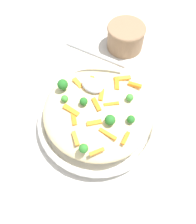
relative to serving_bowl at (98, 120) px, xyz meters
name	(u,v)px	position (x,y,z in m)	size (l,w,h in m)	color
ground_plane	(98,123)	(0.00, 0.00, -0.02)	(2.40, 2.40, 0.00)	beige
serving_bowl	(98,120)	(0.00, 0.00, 0.00)	(0.30, 0.30, 0.04)	white
pasta_mound	(98,111)	(0.00, 0.00, 0.04)	(0.26, 0.26, 0.07)	beige
carrot_piece_0	(94,123)	(0.02, -0.04, 0.08)	(0.03, 0.01, 0.01)	orange
carrot_piece_1	(124,79)	(0.00, 0.10, 0.07)	(0.04, 0.01, 0.01)	orange
carrot_piece_2	(96,104)	(0.00, -0.01, 0.08)	(0.04, 0.01, 0.01)	orange
carrot_piece_3	(118,84)	(0.00, 0.07, 0.07)	(0.04, 0.01, 0.01)	orange
carrot_piece_4	(126,138)	(0.10, -0.03, 0.07)	(0.03, 0.01, 0.01)	orange
carrot_piece_5	(111,104)	(0.03, 0.02, 0.08)	(0.04, 0.01, 0.01)	orange
carrot_piece_6	(97,152)	(0.07, -0.09, 0.07)	(0.03, 0.01, 0.01)	orange
carrot_piece_7	(135,85)	(0.04, 0.10, 0.07)	(0.03, 0.01, 0.01)	orange
carrot_piece_8	(102,95)	(-0.01, 0.02, 0.08)	(0.03, 0.01, 0.01)	orange
carrot_piece_9	(76,138)	(0.01, -0.10, 0.07)	(0.03, 0.01, 0.01)	orange
carrot_piece_10	(78,83)	(-0.08, 0.02, 0.07)	(0.03, 0.01, 0.01)	orange
carrot_piece_11	(108,134)	(0.06, -0.05, 0.07)	(0.04, 0.01, 0.01)	orange
carrot_piece_12	(89,83)	(-0.05, 0.03, 0.08)	(0.04, 0.01, 0.01)	orange
carrot_piece_13	(74,119)	(-0.02, -0.06, 0.07)	(0.03, 0.01, 0.01)	orange
carrot_piece_14	(71,110)	(-0.04, -0.05, 0.07)	(0.04, 0.01, 0.01)	orange
broccoli_floret_0	(63,85)	(-0.09, -0.01, 0.09)	(0.03, 0.03, 0.03)	#205B1C
broccoli_floret_1	(131,119)	(0.08, 0.01, 0.08)	(0.02, 0.02, 0.02)	#205B1C
broccoli_floret_2	(130,98)	(0.05, 0.05, 0.08)	(0.02, 0.02, 0.02)	#377928
broccoli_floret_3	(84,148)	(0.05, -0.11, 0.08)	(0.02, 0.02, 0.02)	#296820
broccoli_floret_4	(65,99)	(-0.07, -0.04, 0.08)	(0.02, 0.02, 0.02)	#377928
broccoli_floret_5	(110,120)	(0.05, -0.02, 0.09)	(0.02, 0.02, 0.03)	#205B1C
broccoli_floret_6	(84,101)	(-0.02, -0.02, 0.09)	(0.02, 0.02, 0.02)	#205B1C
serving_spoon	(94,74)	(-0.05, 0.05, 0.09)	(0.13, 0.12, 0.07)	#B7B7BC
companion_bowl	(126,36)	(-0.11, 0.28, 0.02)	(0.12, 0.12, 0.08)	#8C6B4C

